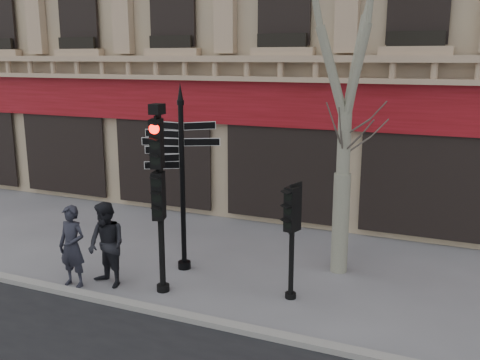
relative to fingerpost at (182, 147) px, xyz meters
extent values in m
plane|color=slate|center=(1.00, -0.83, -2.92)|extent=(80.00, 80.00, 0.00)
cube|color=gray|center=(1.00, -2.23, -2.86)|extent=(80.00, 0.25, 0.12)
cube|color=maroon|center=(1.00, 4.05, 0.68)|extent=(28.00, 0.25, 1.30)
cube|color=tan|center=(1.00, 3.82, 1.65)|extent=(28.00, 0.35, 0.74)
cylinder|color=black|center=(0.00, 0.00, -0.99)|extent=(0.12, 0.12, 3.86)
cylinder|color=black|center=(0.00, 0.00, -2.84)|extent=(0.30, 0.30, 0.17)
cone|color=black|center=(0.00, 0.00, 1.24)|extent=(0.13, 0.13, 0.39)
cylinder|color=black|center=(0.20, -1.29, -1.09)|extent=(0.13, 0.13, 3.67)
cylinder|color=black|center=(0.20, -1.29, -2.85)|extent=(0.27, 0.27, 0.15)
cube|color=black|center=(0.20, -1.29, -0.80)|extent=(0.51, 0.43, 0.99)
cube|color=black|center=(0.20, -1.29, 0.28)|extent=(0.51, 0.43, 0.99)
sphere|color=#FF0C05|center=(0.20, -1.29, 0.54)|extent=(0.21, 0.21, 0.21)
cube|color=black|center=(0.20, -1.29, 0.96)|extent=(0.31, 0.35, 0.21)
cylinder|color=black|center=(2.81, -0.53, -1.73)|extent=(0.11, 0.11, 2.39)
cylinder|color=black|center=(2.81, -0.53, -2.86)|extent=(0.25, 0.25, 0.13)
cube|color=black|center=(2.81, -0.53, -0.99)|extent=(0.46, 0.38, 0.91)
cylinder|color=gray|center=(3.39, 1.30, -1.76)|extent=(0.38, 0.38, 2.34)
cylinder|color=gray|center=(3.39, 1.30, 0.05)|extent=(0.30, 0.30, 1.49)
imported|color=#22232D|center=(-1.73, -1.81, -2.02)|extent=(0.66, 0.44, 1.81)
imported|color=black|center=(-1.05, -1.52, -1.99)|extent=(1.08, 0.95, 1.87)
camera|label=1|loc=(5.94, -10.39, 1.96)|focal=40.00mm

